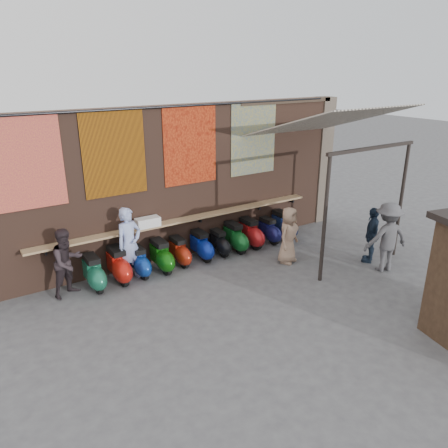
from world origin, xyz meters
The scene contains 31 objects.
ground centered at (0.00, 0.00, 0.00)m, with size 70.00×70.00×0.00m, color #474749.
brick_wall centered at (0.00, 2.70, 2.00)m, with size 10.00×0.40×4.00m, color brown.
pier_right centered at (5.20, 2.70, 2.00)m, with size 0.50×0.50×4.00m, color #4C4238.
eating_counter centered at (0.00, 2.33, 1.10)m, with size 8.00×0.32×0.05m, color #9E7A51.
shelf_box centered at (-1.06, 2.30, 1.24)m, with size 0.60×0.28×0.23m, color white.
tapestry_redgold centered at (-3.60, 2.48, 3.00)m, with size 1.50×0.02×2.00m, color #9C163E.
tapestry_sun centered at (-1.70, 2.48, 3.00)m, with size 1.50×0.02×2.00m, color #C0630B.
tapestry_orange centered at (0.30, 2.48, 3.00)m, with size 1.50×0.02×2.00m, color #B83C17.
tapestry_multi centered at (2.30, 2.48, 3.00)m, with size 1.50×0.02×2.00m, color navy.
hang_rail centered at (0.00, 2.47, 3.98)m, with size 0.06×0.06×9.50m, color black.
scooter_stool_0 centered at (-2.61, 1.95, 0.40)m, with size 0.38×0.84×0.80m, color #186145, non-canonical shape.
scooter_stool_1 centered at (-2.00, 1.99, 0.42)m, with size 0.40×0.89×0.84m, color #B8170E, non-canonical shape.
scooter_stool_2 centered at (-1.47, 2.01, 0.37)m, with size 0.35×0.77×0.74m, color navy, non-canonical shape.
scooter_stool_3 centered at (-0.89, 1.96, 0.40)m, with size 0.38×0.85×0.80m, color #0E4F0B, non-canonical shape.
scooter_stool_4 centered at (-0.34, 2.04, 0.36)m, with size 0.34×0.77×0.73m, color maroon, non-canonical shape.
scooter_stool_5 centered at (0.31, 2.04, 0.38)m, with size 0.36×0.81×0.77m, color navy, non-canonical shape.
scooter_stool_6 centered at (0.87, 2.02, 0.34)m, with size 0.32×0.72×0.69m, color black, non-canonical shape.
scooter_stool_7 centered at (1.37, 2.00, 0.40)m, with size 0.38×0.85×0.81m, color #0F4D1C, non-canonical shape.
scooter_stool_8 centered at (1.91, 2.01, 0.41)m, with size 0.39×0.86×0.82m, color #A31518, non-canonical shape.
scooter_stool_9 centered at (2.57, 1.98, 0.36)m, with size 0.34×0.76×0.72m, color #151750, non-canonical shape.
scooter_stool_10 centered at (3.13, 2.02, 0.41)m, with size 0.39×0.86×0.82m, color navy, non-canonical shape.
diner_left centered at (-1.68, 2.00, 0.90)m, with size 0.66×0.43×1.81m, color #9EAFE6.
diner_right centered at (-3.15, 2.00, 0.79)m, with size 0.77×0.60×1.58m, color #2B2226.
shopper_navy centered at (3.99, -0.51, 0.75)m, with size 0.87×0.36×1.49m, color #172334.
shopper_grey centered at (3.86, -1.06, 0.89)m, with size 1.15×0.66×1.79m, color #4E4E52.
shopper_tan centered at (2.12, 0.64, 0.76)m, with size 0.74×0.48×1.51m, color #9E7C64.
awning_canvas centered at (3.50, 0.90, 3.55)m, with size 3.20×3.40×0.03m, color beige.
awning_ledger centered at (3.50, 2.49, 3.95)m, with size 3.30×0.08×0.12m, color #33261C.
awning_header centered at (3.50, -0.60, 3.08)m, with size 3.00×0.08×0.08m, color black.
awning_post_left centered at (2.10, -0.60, 1.55)m, with size 0.09×0.09×3.10m, color black.
awning_post_right centered at (4.90, -0.60, 1.55)m, with size 0.09×0.09×3.10m, color black.
Camera 1 is at (-5.03, -7.29, 4.92)m, focal length 35.00 mm.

